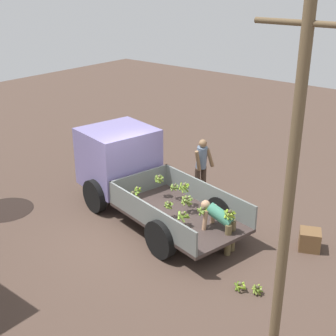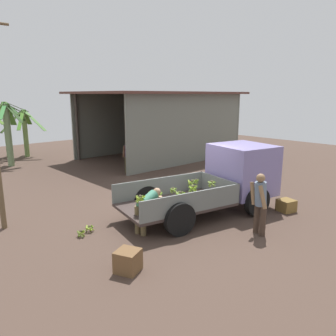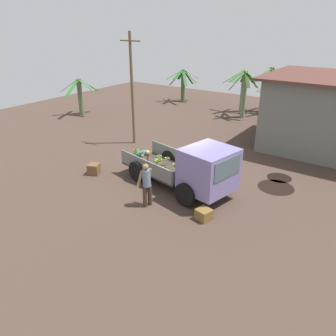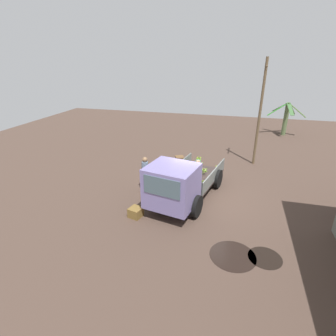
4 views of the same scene
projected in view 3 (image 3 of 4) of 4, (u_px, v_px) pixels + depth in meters
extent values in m
plane|color=#48372D|center=(181.00, 178.00, 14.11)|extent=(36.00, 36.00, 0.00)
cylinder|color=black|center=(279.00, 178.00, 14.15)|extent=(1.04, 1.04, 0.01)
cylinder|color=black|center=(276.00, 187.00, 13.33)|extent=(1.45, 1.45, 0.01)
cube|color=#392D2A|center=(162.00, 168.00, 13.95)|extent=(3.50, 2.44, 0.08)
cube|color=slate|center=(176.00, 155.00, 14.38)|extent=(3.14, 0.70, 0.57)
cube|color=slate|center=(145.00, 166.00, 13.26)|extent=(3.14, 0.70, 0.57)
cube|color=slate|center=(189.00, 172.00, 12.78)|extent=(0.42, 1.80, 0.57)
cube|color=#7B70AA|center=(208.00, 169.00, 11.96)|extent=(1.98, 2.09, 1.58)
cube|color=#4C606B|center=(228.00, 168.00, 11.28)|extent=(0.32, 1.41, 0.70)
cylinder|color=black|center=(218.00, 179.00, 13.04)|extent=(0.91, 0.40, 0.88)
cylinder|color=black|center=(185.00, 195.00, 11.85)|extent=(0.91, 0.40, 0.88)
cylinder|color=black|center=(170.00, 159.00, 14.88)|extent=(0.91, 0.40, 0.88)
cylinder|color=black|center=(137.00, 171.00, 13.69)|extent=(0.91, 0.40, 0.88)
sphere|color=#48412E|center=(189.00, 161.00, 13.50)|extent=(0.08, 0.08, 0.08)
cylinder|color=#7AA629|center=(187.00, 163.00, 13.53)|extent=(0.16, 0.18, 0.20)
cylinder|color=#7EA83B|center=(188.00, 163.00, 13.44)|extent=(0.24, 0.10, 0.15)
cylinder|color=#8AAA47|center=(190.00, 163.00, 13.51)|extent=(0.08, 0.19, 0.21)
cylinder|color=#58772B|center=(190.00, 162.00, 13.58)|extent=(0.22, 0.09, 0.17)
cylinder|color=olive|center=(188.00, 161.00, 13.60)|extent=(0.17, 0.22, 0.13)
sphere|color=brown|center=(159.00, 156.00, 14.27)|extent=(0.09, 0.09, 0.09)
cylinder|color=olive|center=(158.00, 156.00, 14.35)|extent=(0.10, 0.23, 0.13)
cylinder|color=olive|center=(158.00, 157.00, 14.27)|extent=(0.20, 0.15, 0.18)
cylinder|color=olive|center=(160.00, 158.00, 14.23)|extent=(0.16, 0.19, 0.18)
cylinder|color=#7EAE35|center=(161.00, 157.00, 14.29)|extent=(0.16, 0.21, 0.15)
cylinder|color=#8EB046|center=(160.00, 157.00, 14.36)|extent=(0.18, 0.09, 0.20)
sphere|color=#4B4431|center=(149.00, 152.00, 14.22)|extent=(0.09, 0.09, 0.09)
cylinder|color=olive|center=(148.00, 153.00, 14.29)|extent=(0.07, 0.20, 0.13)
cylinder|color=#55731C|center=(147.00, 154.00, 14.24)|extent=(0.16, 0.14, 0.18)
cylinder|color=olive|center=(148.00, 154.00, 14.21)|extent=(0.16, 0.08, 0.18)
cylinder|color=#7DA42B|center=(150.00, 154.00, 14.17)|extent=(0.14, 0.20, 0.11)
cylinder|color=olive|center=(150.00, 154.00, 14.24)|extent=(0.10, 0.17, 0.18)
cylinder|color=#5B7429|center=(150.00, 153.00, 14.30)|extent=(0.21, 0.07, 0.11)
cylinder|color=olive|center=(149.00, 153.00, 14.31)|extent=(0.16, 0.11, 0.18)
sphere|color=#4E4632|center=(136.00, 150.00, 14.37)|extent=(0.09, 0.09, 0.09)
cylinder|color=#90B028|center=(138.00, 151.00, 14.38)|extent=(0.10, 0.21, 0.16)
cylinder|color=olive|center=(137.00, 151.00, 14.43)|extent=(0.19, 0.14, 0.17)
cylinder|color=#88AB45|center=(137.00, 151.00, 14.47)|extent=(0.20, 0.09, 0.17)
cylinder|color=olive|center=(135.00, 151.00, 14.47)|extent=(0.14, 0.19, 0.16)
cylinder|color=olive|center=(134.00, 151.00, 14.44)|extent=(0.06, 0.19, 0.18)
cylinder|color=#83A423|center=(134.00, 151.00, 14.38)|extent=(0.19, 0.16, 0.15)
cylinder|color=olive|center=(135.00, 152.00, 14.35)|extent=(0.18, 0.06, 0.19)
cylinder|color=olive|center=(136.00, 152.00, 14.36)|extent=(0.14, 0.16, 0.20)
sphere|color=brown|center=(157.00, 160.00, 13.63)|extent=(0.08, 0.08, 0.08)
cylinder|color=olive|center=(159.00, 162.00, 13.69)|extent=(0.19, 0.17, 0.19)
cylinder|color=olive|center=(158.00, 161.00, 13.73)|extent=(0.20, 0.12, 0.20)
cylinder|color=#8CA749|center=(156.00, 161.00, 13.73)|extent=(0.15, 0.21, 0.18)
cylinder|color=olive|center=(155.00, 161.00, 13.66)|extent=(0.16, 0.22, 0.15)
cylinder|color=olive|center=(156.00, 162.00, 13.61)|extent=(0.22, 0.10, 0.18)
cylinder|color=#82A840|center=(158.00, 162.00, 13.58)|extent=(0.19, 0.19, 0.16)
cylinder|color=#5B801E|center=(159.00, 162.00, 13.62)|extent=(0.05, 0.21, 0.18)
sphere|color=#47402E|center=(167.00, 158.00, 13.90)|extent=(0.08, 0.08, 0.08)
cylinder|color=olive|center=(167.00, 159.00, 13.89)|extent=(0.13, 0.13, 0.16)
cylinder|color=olive|center=(168.00, 159.00, 13.89)|extent=(0.07, 0.17, 0.11)
cylinder|color=olive|center=(168.00, 158.00, 13.95)|extent=(0.16, 0.12, 0.13)
cylinder|color=olive|center=(168.00, 158.00, 13.97)|extent=(0.15, 0.08, 0.14)
cylinder|color=olive|center=(167.00, 159.00, 13.96)|extent=(0.09, 0.14, 0.16)
cylinder|color=#7CAF33|center=(166.00, 159.00, 13.91)|extent=(0.14, 0.15, 0.11)
cylinder|color=#85A348|center=(166.00, 159.00, 13.88)|extent=(0.17, 0.07, 0.13)
sphere|color=brown|center=(159.00, 159.00, 13.25)|extent=(0.08, 0.08, 0.08)
cylinder|color=#85AB2B|center=(159.00, 161.00, 13.20)|extent=(0.20, 0.13, 0.17)
cylinder|color=olive|center=(160.00, 161.00, 13.21)|extent=(0.13, 0.21, 0.16)
cylinder|color=olive|center=(161.00, 160.00, 13.26)|extent=(0.14, 0.21, 0.14)
cylinder|color=olive|center=(160.00, 161.00, 13.32)|extent=(0.18, 0.11, 0.20)
cylinder|color=#7DA33C|center=(160.00, 160.00, 13.34)|extent=(0.19, 0.08, 0.19)
cylinder|color=olive|center=(158.00, 160.00, 13.33)|extent=(0.09, 0.18, 0.20)
cylinder|color=#7AAD2B|center=(157.00, 160.00, 13.29)|extent=(0.13, 0.21, 0.15)
cylinder|color=#88B023|center=(158.00, 161.00, 13.24)|extent=(0.19, 0.09, 0.19)
sphere|color=brown|center=(187.00, 161.00, 13.34)|extent=(0.06, 0.06, 0.06)
cylinder|color=#87AA25|center=(188.00, 162.00, 13.34)|extent=(0.07, 0.14, 0.09)
cylinder|color=#5C7C24|center=(187.00, 161.00, 13.39)|extent=(0.13, 0.05, 0.11)
cylinder|color=#5C7823|center=(186.00, 161.00, 13.40)|extent=(0.06, 0.14, 0.10)
cylinder|color=#7CB023|center=(186.00, 162.00, 13.35)|extent=(0.11, 0.09, 0.13)
cylinder|color=olive|center=(187.00, 162.00, 13.31)|extent=(0.13, 0.09, 0.10)
sphere|color=#4C4431|center=(165.00, 167.00, 12.99)|extent=(0.07, 0.07, 0.07)
cylinder|color=olive|center=(163.00, 168.00, 13.02)|extent=(0.14, 0.17, 0.14)
cylinder|color=#86AA44|center=(164.00, 169.00, 12.99)|extent=(0.15, 0.04, 0.17)
cylinder|color=olive|center=(166.00, 169.00, 12.96)|extent=(0.11, 0.18, 0.14)
cylinder|color=olive|center=(167.00, 168.00, 13.02)|extent=(0.13, 0.17, 0.15)
cylinder|color=olive|center=(166.00, 167.00, 13.08)|extent=(0.19, 0.09, 0.12)
cylinder|color=#5A7531|center=(164.00, 167.00, 13.08)|extent=(0.13, 0.19, 0.10)
sphere|color=brown|center=(176.00, 164.00, 12.82)|extent=(0.08, 0.08, 0.08)
cylinder|color=#86A341|center=(174.00, 165.00, 12.90)|extent=(0.10, 0.18, 0.15)
cylinder|color=olive|center=(173.00, 165.00, 12.85)|extent=(0.12, 0.19, 0.11)
cylinder|color=olive|center=(174.00, 166.00, 12.82)|extent=(0.18, 0.11, 0.15)
cylinder|color=olive|center=(175.00, 166.00, 12.81)|extent=(0.16, 0.11, 0.18)
cylinder|color=#59752A|center=(177.00, 166.00, 12.79)|extent=(0.11, 0.19, 0.13)
cylinder|color=olive|center=(177.00, 165.00, 12.85)|extent=(0.13, 0.17, 0.16)
cylinder|color=#597230|center=(177.00, 165.00, 12.89)|extent=(0.18, 0.09, 0.16)
cylinder|color=olive|center=(176.00, 165.00, 12.90)|extent=(0.16, 0.10, 0.18)
cylinder|color=#3F3833|center=(291.00, 100.00, 19.88)|extent=(0.16, 0.16, 3.63)
cylinder|color=#3F3833|center=(263.00, 117.00, 16.38)|extent=(0.16, 0.16, 3.63)
cylinder|color=brown|center=(132.00, 91.00, 17.07)|extent=(0.14, 0.14, 5.77)
cylinder|color=brown|center=(130.00, 41.00, 16.07)|extent=(1.27, 0.07, 0.07)
cylinder|color=#56713D|center=(269.00, 90.00, 24.07)|extent=(0.34, 0.34, 3.14)
cube|color=#36511D|center=(280.00, 72.00, 23.16)|extent=(1.29, 0.29, 0.61)
cube|color=#2A5517|center=(282.00, 73.00, 23.68)|extent=(1.27, 1.21, 0.87)
cube|color=#307B22|center=(273.00, 75.00, 24.10)|extent=(0.46, 1.15, 1.24)
cube|color=#546F39|center=(266.00, 72.00, 24.00)|extent=(1.11, 0.71, 0.84)
cube|color=olive|center=(263.00, 75.00, 23.61)|extent=(1.14, 0.92, 1.07)
cube|color=#4E7D2F|center=(264.00, 74.00, 23.21)|extent=(0.81, 1.48, 0.87)
cube|color=#2E5125|center=(274.00, 76.00, 23.08)|extent=(0.90, 1.06, 1.06)
cylinder|color=#6D7D55|center=(243.00, 92.00, 23.94)|extent=(0.30, 0.30, 2.97)
cube|color=#3E6131|center=(254.00, 77.00, 23.17)|extent=(1.45, 0.33, 0.93)
cube|color=#34532A|center=(249.00, 77.00, 23.65)|extent=(0.59, 0.80, 0.96)
cube|color=#44792A|center=(244.00, 77.00, 23.88)|extent=(0.47, 0.85, 1.08)
cube|color=#1D681A|center=(234.00, 77.00, 23.87)|extent=(1.58, 0.34, 1.04)
cube|color=#3B7022|center=(237.00, 76.00, 23.20)|extent=(0.84, 1.25, 0.75)
cube|color=#537F2A|center=(245.00, 78.00, 22.86)|extent=(0.87, 1.36, 0.92)
cylinder|color=#576B42|center=(80.00, 97.00, 23.28)|extent=(0.34, 0.34, 2.48)
cube|color=#3C6536|center=(86.00, 85.00, 22.67)|extent=(1.28, 0.50, 0.75)
cube|color=#3A5124|center=(88.00, 85.00, 23.34)|extent=(0.70, 1.42, 1.01)
cube|color=#587E45|center=(79.00, 85.00, 23.40)|extent=(0.98, 0.87, 1.01)
cube|color=#355A2E|center=(69.00, 85.00, 22.81)|extent=(1.08, 1.10, 0.86)
cube|color=#317A29|center=(72.00, 88.00, 22.38)|extent=(0.45, 1.46, 1.03)
cylinder|color=#3E5C30|center=(183.00, 86.00, 27.27)|extent=(0.33, 0.33, 2.54)
cube|color=#355E23|center=(190.00, 76.00, 26.73)|extent=(1.18, 0.51, 1.01)
cube|color=#2F7932|center=(191.00, 74.00, 26.98)|extent=(1.16, 1.12, 0.78)
cube|color=#254F23|center=(188.00, 77.00, 27.44)|extent=(0.36, 1.33, 1.32)
cube|color=#2A5526|center=(181.00, 75.00, 27.35)|extent=(0.95, 0.75, 0.94)
cube|color=#366226|center=(176.00, 77.00, 27.31)|extent=(1.31, 0.29, 1.37)
cube|color=#3C7B27|center=(175.00, 75.00, 26.86)|extent=(1.25, 1.04, 0.79)
cube|color=#236623|center=(179.00, 75.00, 26.37)|extent=(0.32, 1.36, 0.66)
cube|color=#325B2E|center=(184.00, 77.00, 26.26)|extent=(1.16, 1.30, 1.04)
cylinder|color=olive|center=(276.00, 96.00, 23.23)|extent=(0.27, 0.27, 2.70)
cube|color=#305F2F|center=(284.00, 83.00, 22.63)|extent=(0.83, 0.30, 0.95)
cube|color=#407327|center=(285.00, 82.00, 23.05)|extent=(0.90, 1.15, 0.96)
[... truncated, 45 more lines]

